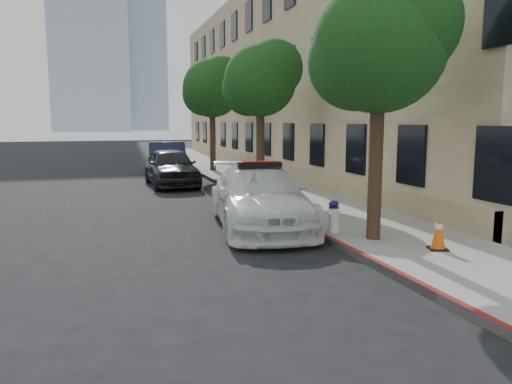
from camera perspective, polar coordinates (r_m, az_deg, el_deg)
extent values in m
plane|color=black|center=(12.02, -3.86, -4.87)|extent=(120.00, 120.00, 0.00)
cube|color=gray|center=(22.46, -0.96, 1.43)|extent=(3.20, 50.00, 0.15)
cube|color=maroon|center=(22.07, -4.79, 1.29)|extent=(0.12, 50.00, 0.15)
cube|color=tan|center=(29.05, 7.02, 12.63)|extent=(8.00, 36.00, 10.00)
cube|color=#9EA8B7|center=(134.19, -18.74, 19.48)|extent=(18.00, 14.00, 60.00)
cube|color=#9EA8B7|center=(148.11, -13.26, 15.44)|extent=(14.00, 14.00, 44.00)
cylinder|color=black|center=(10.98, 13.50, 3.21)|extent=(0.30, 0.30, 3.30)
sphere|color=#173C13|center=(11.05, 13.94, 15.96)|extent=(2.80, 2.80, 2.80)
sphere|color=#173C13|center=(11.08, 16.72, 17.94)|extent=(2.24, 2.24, 2.24)
sphere|color=#173C13|center=(11.10, 11.46, 14.44)|extent=(2.10, 2.10, 2.10)
cylinder|color=black|center=(18.30, 0.50, 5.15)|extent=(0.30, 0.30, 3.19)
sphere|color=#173C13|center=(18.33, 0.51, 12.65)|extent=(2.60, 2.60, 2.60)
sphere|color=#173C13|center=(18.21, 2.04, 13.94)|extent=(2.08, 2.08, 2.08)
sphere|color=#173C13|center=(18.49, -0.84, 11.68)|extent=(1.95, 1.95, 1.95)
cylinder|color=black|center=(26.01, -4.98, 6.26)|extent=(0.30, 0.30, 3.41)
sphere|color=#173C13|center=(26.05, -5.05, 11.77)|extent=(3.00, 3.00, 3.00)
sphere|color=#173C13|center=(25.88, -4.02, 12.69)|extent=(2.40, 2.40, 2.40)
sphere|color=#173C13|center=(26.26, -5.94, 11.08)|extent=(2.25, 2.25, 2.25)
imported|color=white|center=(12.64, 0.41, -0.62)|extent=(2.86, 5.58, 1.55)
cube|color=black|center=(12.54, 0.41, 3.15)|extent=(1.13, 0.42, 0.14)
cube|color=#A50A07|center=(12.54, 0.41, 3.43)|extent=(0.92, 0.34, 0.06)
imported|color=black|center=(21.13, -9.69, 2.85)|extent=(1.99, 4.69, 1.58)
imported|color=#141A34|center=(25.10, -10.10, 3.74)|extent=(2.27, 5.17, 1.65)
cylinder|color=white|center=(11.68, 8.82, -4.35)|extent=(0.29, 0.29, 0.09)
cylinder|color=white|center=(11.62, 8.86, -2.95)|extent=(0.22, 0.22, 0.49)
ellipsoid|color=navy|center=(11.56, 8.89, -1.35)|extent=(0.23, 0.23, 0.16)
cylinder|color=white|center=(11.60, 8.87, -2.40)|extent=(0.31, 0.13, 0.09)
cylinder|color=white|center=(11.60, 8.87, -2.40)|extent=(0.11, 0.17, 0.09)
cube|color=black|center=(10.68, 20.05, -6.10)|extent=(0.46, 0.46, 0.03)
cone|color=#E4550C|center=(10.61, 20.14, -4.29)|extent=(0.28, 0.28, 0.66)
cylinder|color=white|center=(10.59, 20.17, -3.71)|extent=(0.15, 0.15, 0.10)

